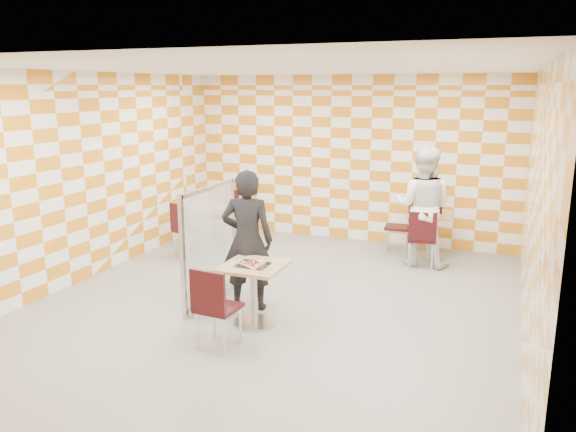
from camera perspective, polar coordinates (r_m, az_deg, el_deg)
The scene contains 15 objects.
room_shell at distance 7.54m, azimuth 0.26°, elevation 3.20°, with size 7.00×7.00×7.00m.
main_table at distance 6.69m, azimuth -3.51°, elevation -6.91°, with size 0.70×0.70×0.75m.
second_table at distance 9.60m, azimuth 14.21°, elevation -1.13°, with size 0.70×0.70×0.75m.
empty_table at distance 9.96m, azimuth -7.96°, elevation -0.34°, with size 0.70×0.70×0.75m.
chair_main_front at distance 6.09m, azimuth -7.58°, elevation -8.71°, with size 0.44×0.45×0.92m.
chair_second_front at distance 8.96m, azimuth 13.42°, elevation -1.85°, with size 0.50×0.51×0.92m.
chair_second_side at distance 9.71m, azimuth 11.67°, elevation -0.63°, with size 0.46×0.45×0.92m.
chair_empty_near at distance 9.41m, azimuth -10.51°, elevation -1.00°, with size 0.55×0.56×0.92m.
chair_empty_far at distance 10.50m, azimuth -6.28°, elevation 0.59°, with size 0.47×0.48×0.92m.
partition at distance 7.40m, azimuth -7.97°, elevation -2.76°, with size 0.08×1.38×1.55m.
man_dark at distance 7.08m, azimuth -4.15°, elevation -2.48°, with size 0.66×0.43×1.80m, color black.
man_white at distance 9.07m, azimuth 13.52°, elevation 0.94°, with size 0.92×0.72×1.90m, color white.
pizza_on_foil at distance 6.59m, azimuth -3.59°, elevation -4.84°, with size 0.40×0.40×0.04m.
sport_bottle at distance 9.62m, azimuth 13.33°, elevation 0.97°, with size 0.06×0.06×0.20m.
soda_bottle at distance 9.54m, azimuth 15.20°, elevation 0.85°, with size 0.07×0.07×0.23m.
Camera 1 is at (2.73, -6.37, 2.78)m, focal length 35.00 mm.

